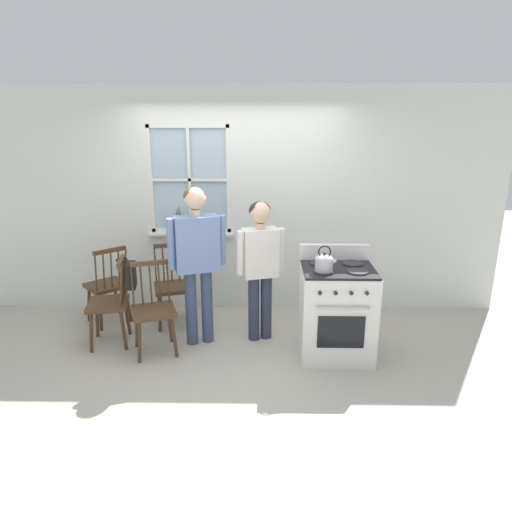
{
  "coord_description": "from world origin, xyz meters",
  "views": [
    {
      "loc": [
        0.32,
        -4.05,
        2.31
      ],
      "look_at": [
        0.24,
        0.32,
        1.0
      ],
      "focal_mm": 32.0,
      "sensor_mm": 36.0,
      "label": 1
    }
  ],
  "objects_px": {
    "handbag": "(131,275)",
    "chair_center_cluster": "(108,286)",
    "person_elderly_left": "(197,250)",
    "person_teen_center": "(260,257)",
    "chair_by_window": "(110,304)",
    "chair_near_stove": "(154,311)",
    "kettle": "(324,262)",
    "potted_plant": "(179,225)",
    "chair_near_wall": "(173,287)",
    "stove": "(336,311)"
  },
  "relations": [
    {
      "from": "chair_center_cluster",
      "to": "kettle",
      "type": "height_order",
      "value": "kettle"
    },
    {
      "from": "stove",
      "to": "chair_near_stove",
      "type": "bearing_deg",
      "value": 179.46
    },
    {
      "from": "chair_near_wall",
      "to": "handbag",
      "type": "xyz_separation_m",
      "value": [
        -0.34,
        -0.48,
        0.32
      ]
    },
    {
      "from": "chair_center_cluster",
      "to": "chair_near_wall",
      "type": "bearing_deg",
      "value": 136.12
    },
    {
      "from": "person_teen_center",
      "to": "kettle",
      "type": "bearing_deg",
      "value": -53.92
    },
    {
      "from": "kettle",
      "to": "potted_plant",
      "type": "bearing_deg",
      "value": 141.75
    },
    {
      "from": "chair_by_window",
      "to": "potted_plant",
      "type": "xyz_separation_m",
      "value": [
        0.59,
        0.94,
        0.64
      ]
    },
    {
      "from": "chair_by_window",
      "to": "chair_near_stove",
      "type": "bearing_deg",
      "value": 61.07
    },
    {
      "from": "chair_near_wall",
      "to": "handbag",
      "type": "distance_m",
      "value": 0.66
    },
    {
      "from": "chair_near_wall",
      "to": "kettle",
      "type": "distance_m",
      "value": 1.91
    },
    {
      "from": "chair_near_wall",
      "to": "chair_near_stove",
      "type": "distance_m",
      "value": 0.69
    },
    {
      "from": "chair_near_stove",
      "to": "person_teen_center",
      "type": "bearing_deg",
      "value": -3.07
    },
    {
      "from": "chair_near_stove",
      "to": "person_elderly_left",
      "type": "distance_m",
      "value": 0.76
    },
    {
      "from": "chair_near_stove",
      "to": "stove",
      "type": "xyz_separation_m",
      "value": [
        1.84,
        -0.02,
        0.03
      ]
    },
    {
      "from": "chair_center_cluster",
      "to": "handbag",
      "type": "bearing_deg",
      "value": 88.67
    },
    {
      "from": "kettle",
      "to": "handbag",
      "type": "relative_size",
      "value": 0.8
    },
    {
      "from": "chair_near_wall",
      "to": "potted_plant",
      "type": "relative_size",
      "value": 2.68
    },
    {
      "from": "person_elderly_left",
      "to": "person_teen_center",
      "type": "height_order",
      "value": "person_elderly_left"
    },
    {
      "from": "person_elderly_left",
      "to": "handbag",
      "type": "height_order",
      "value": "person_elderly_left"
    },
    {
      "from": "chair_by_window",
      "to": "chair_near_stove",
      "type": "distance_m",
      "value": 0.53
    },
    {
      "from": "chair_near_stove",
      "to": "kettle",
      "type": "xyz_separation_m",
      "value": [
        1.68,
        -0.15,
        0.58
      ]
    },
    {
      "from": "chair_by_window",
      "to": "chair_near_stove",
      "type": "xyz_separation_m",
      "value": [
        0.5,
        -0.17,
        0.0
      ]
    },
    {
      "from": "chair_center_cluster",
      "to": "chair_near_stove",
      "type": "distance_m",
      "value": 0.99
    },
    {
      "from": "kettle",
      "to": "handbag",
      "type": "distance_m",
      "value": 2.0
    },
    {
      "from": "kettle",
      "to": "potted_plant",
      "type": "height_order",
      "value": "potted_plant"
    },
    {
      "from": "chair_by_window",
      "to": "kettle",
      "type": "relative_size",
      "value": 3.79
    },
    {
      "from": "handbag",
      "to": "person_elderly_left",
      "type": "bearing_deg",
      "value": -0.36
    },
    {
      "from": "chair_near_wall",
      "to": "potted_plant",
      "type": "xyz_separation_m",
      "value": [
        0.02,
        0.42,
        0.64
      ]
    },
    {
      "from": "chair_center_cluster",
      "to": "chair_near_stove",
      "type": "bearing_deg",
      "value": 92.14
    },
    {
      "from": "potted_plant",
      "to": "handbag",
      "type": "distance_m",
      "value": 1.02
    },
    {
      "from": "chair_near_wall",
      "to": "kettle",
      "type": "relative_size",
      "value": 3.79
    },
    {
      "from": "person_teen_center",
      "to": "stove",
      "type": "distance_m",
      "value": 0.95
    },
    {
      "from": "handbag",
      "to": "chair_center_cluster",
      "type": "bearing_deg",
      "value": 131.51
    },
    {
      "from": "potted_plant",
      "to": "handbag",
      "type": "height_order",
      "value": "potted_plant"
    },
    {
      "from": "kettle",
      "to": "potted_plant",
      "type": "distance_m",
      "value": 2.04
    },
    {
      "from": "person_elderly_left",
      "to": "potted_plant",
      "type": "distance_m",
      "value": 0.97
    },
    {
      "from": "person_teen_center",
      "to": "stove",
      "type": "relative_size",
      "value": 1.4
    },
    {
      "from": "kettle",
      "to": "potted_plant",
      "type": "relative_size",
      "value": 0.71
    },
    {
      "from": "chair_by_window",
      "to": "handbag",
      "type": "bearing_deg",
      "value": 90.0
    },
    {
      "from": "chair_center_cluster",
      "to": "potted_plant",
      "type": "relative_size",
      "value": 2.68
    },
    {
      "from": "kettle",
      "to": "chair_near_stove",
      "type": "bearing_deg",
      "value": 174.96
    },
    {
      "from": "chair_center_cluster",
      "to": "person_teen_center",
      "type": "bearing_deg",
      "value": 124.74
    },
    {
      "from": "chair_center_cluster",
      "to": "stove",
      "type": "xyz_separation_m",
      "value": [
        2.55,
        -0.72,
        0.03
      ]
    },
    {
      "from": "stove",
      "to": "potted_plant",
      "type": "distance_m",
      "value": 2.18
    },
    {
      "from": "chair_near_wall",
      "to": "chair_center_cluster",
      "type": "distance_m",
      "value": 0.77
    },
    {
      "from": "chair_center_cluster",
      "to": "chair_near_stove",
      "type": "xyz_separation_m",
      "value": [
        0.7,
        -0.7,
        0.0
      ]
    },
    {
      "from": "chair_near_wall",
      "to": "chair_near_stove",
      "type": "height_order",
      "value": "same"
    },
    {
      "from": "chair_near_stove",
      "to": "chair_by_window",
      "type": "bearing_deg",
      "value": 141.81
    },
    {
      "from": "person_elderly_left",
      "to": "stove",
      "type": "height_order",
      "value": "person_elderly_left"
    },
    {
      "from": "chair_by_window",
      "to": "chair_near_wall",
      "type": "bearing_deg",
      "value": 122.37
    }
  ]
}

